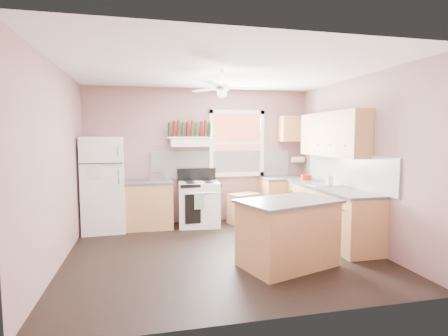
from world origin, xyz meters
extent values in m
plane|color=black|center=(0.00, 0.00, 0.00)|extent=(4.50, 4.50, 0.00)
plane|color=white|center=(0.00, 0.00, 2.70)|extent=(4.50, 4.50, 0.00)
cube|color=#8B6562|center=(0.00, 2.02, 1.35)|extent=(4.50, 0.05, 2.70)
cube|color=#8B6562|center=(2.27, 0.00, 1.35)|extent=(0.05, 4.00, 2.70)
cube|color=#8B6562|center=(-2.27, 0.00, 1.35)|extent=(0.05, 4.00, 2.70)
cube|color=white|center=(0.45, 1.99, 1.18)|extent=(2.90, 0.03, 0.55)
cube|color=white|center=(2.23, 0.30, 1.18)|extent=(0.03, 2.60, 0.55)
cube|color=brown|center=(0.75, 1.98, 1.60)|extent=(1.00, 0.02, 1.20)
cube|color=white|center=(0.75, 1.96, 1.60)|extent=(1.16, 0.07, 1.36)
cube|color=white|center=(-1.86, 1.66, 0.87)|extent=(0.77, 0.75, 1.74)
cube|color=#B08049|center=(-1.06, 1.70, 0.43)|extent=(0.90, 0.60, 0.86)
cube|color=#47474A|center=(-1.06, 1.70, 0.88)|extent=(0.92, 0.62, 0.04)
cube|color=silver|center=(-0.90, 1.73, 0.99)|extent=(0.30, 0.21, 0.18)
cube|color=white|center=(-0.09, 1.64, 0.43)|extent=(0.83, 0.70, 0.86)
cube|color=white|center=(-0.23, 1.75, 1.62)|extent=(0.78, 0.50, 0.14)
cube|color=white|center=(-0.23, 1.87, 1.72)|extent=(0.90, 0.26, 0.03)
cube|color=#B08049|center=(0.82, 1.66, 0.29)|extent=(0.68, 0.58, 0.58)
cube|color=#B08049|center=(1.75, 1.70, 0.43)|extent=(1.00, 0.60, 0.86)
cube|color=#B08049|center=(1.95, 0.30, 0.43)|extent=(0.60, 2.20, 0.86)
cube|color=#47474A|center=(1.75, 1.70, 0.88)|extent=(1.02, 0.62, 0.04)
cube|color=#47474A|center=(1.94, 0.30, 0.88)|extent=(0.62, 2.22, 0.04)
cube|color=silver|center=(1.94, 0.50, 0.90)|extent=(0.55, 0.45, 0.03)
cylinder|color=silver|center=(2.10, 0.50, 0.97)|extent=(0.03, 0.03, 0.14)
cube|color=#B08049|center=(2.08, 0.50, 1.78)|extent=(0.33, 1.80, 0.76)
cube|color=#B08049|center=(1.95, 1.83, 1.90)|extent=(0.60, 0.33, 0.52)
cylinder|color=white|center=(2.07, 1.86, 1.25)|extent=(0.26, 0.12, 0.12)
cube|color=#B08049|center=(0.75, -0.72, 0.43)|extent=(1.39, 1.10, 0.86)
cube|color=#47474A|center=(0.75, -0.72, 0.88)|extent=(1.48, 1.19, 0.04)
cylinder|color=white|center=(0.00, 0.00, 2.45)|extent=(0.20, 0.20, 0.08)
imported|color=silver|center=(1.98, 0.40, 1.01)|extent=(0.12, 0.12, 0.22)
cube|color=#BA2D0F|center=(1.95, 1.20, 0.95)|extent=(0.19, 0.14, 0.10)
cylinder|color=#143819|center=(-0.63, 1.87, 1.87)|extent=(0.06, 0.06, 0.27)
cylinder|color=#590F0F|center=(-0.54, 1.87, 1.88)|extent=(0.06, 0.06, 0.29)
cylinder|color=#3F230F|center=(-0.45, 1.87, 1.89)|extent=(0.06, 0.06, 0.31)
cylinder|color=#143819|center=(-0.36, 1.87, 1.87)|extent=(0.06, 0.06, 0.27)
cylinder|color=#590F0F|center=(-0.27, 1.87, 1.88)|extent=(0.06, 0.06, 0.29)
cylinder|color=#3F230F|center=(-0.19, 1.87, 1.89)|extent=(0.06, 0.06, 0.31)
cylinder|color=#143819|center=(-0.10, 1.87, 1.87)|extent=(0.06, 0.06, 0.27)
cylinder|color=#590F0F|center=(-0.01, 1.87, 1.88)|extent=(0.06, 0.06, 0.29)
cylinder|color=#3F230F|center=(0.08, 1.87, 1.89)|extent=(0.06, 0.06, 0.31)
cylinder|color=#143819|center=(0.17, 1.87, 1.87)|extent=(0.06, 0.06, 0.27)
camera|label=1|loc=(-1.11, -5.01, 1.75)|focal=28.00mm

